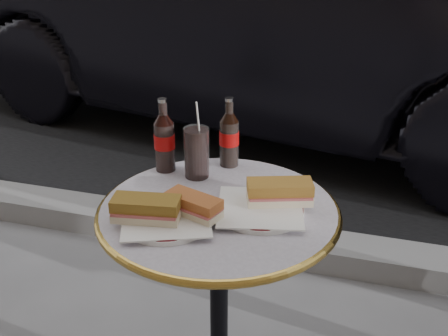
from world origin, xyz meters
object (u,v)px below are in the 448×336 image
(cola_bottle_left, at_px, (164,135))
(cola_bottle_right, at_px, (229,132))
(plate_left, at_px, (167,220))
(cola_glass, at_px, (197,153))
(plate_right, at_px, (260,210))
(parked_car, at_px, (277,8))
(bistro_table, at_px, (219,320))

(cola_bottle_left, relative_size, cola_bottle_right, 1.04)
(plate_left, relative_size, cola_glass, 1.52)
(plate_right, height_order, cola_bottle_left, cola_bottle_left)
(parked_car, bearing_deg, plate_left, -163.02)
(cola_bottle_right, bearing_deg, cola_bottle_left, -153.78)
(bistro_table, relative_size, cola_bottle_left, 3.40)
(plate_right, height_order, parked_car, parked_car)
(plate_left, xyz_separation_m, cola_glass, (-0.01, 0.26, 0.07))
(bistro_table, distance_m, cola_bottle_right, 0.53)
(parked_car, bearing_deg, plate_right, -158.16)
(cola_bottle_right, xyz_separation_m, parked_car, (-0.32, 2.27, -0.04))
(plate_right, height_order, cola_bottle_right, cola_bottle_right)
(bistro_table, distance_m, plate_left, 0.40)
(bistro_table, relative_size, plate_right, 3.33)
(cola_bottle_left, distance_m, cola_glass, 0.11)
(plate_left, relative_size, cola_bottle_left, 1.03)
(cola_glass, bearing_deg, plate_left, -87.87)
(plate_left, distance_m, cola_bottle_right, 0.37)
(plate_right, distance_m, cola_bottle_left, 0.37)
(plate_left, height_order, plate_right, same)
(plate_right, distance_m, cola_bottle_right, 0.31)
(plate_left, height_order, cola_bottle_left, cola_bottle_left)
(bistro_table, bearing_deg, cola_glass, 125.58)
(parked_car, bearing_deg, cola_bottle_right, -160.73)
(cola_glass, bearing_deg, plate_right, -34.44)
(cola_bottle_right, height_order, parked_car, parked_car)
(plate_right, bearing_deg, plate_left, -152.46)
(bistro_table, bearing_deg, plate_left, -134.04)
(plate_right, relative_size, cola_bottle_right, 1.06)
(cola_bottle_right, bearing_deg, parked_car, 98.00)
(cola_glass, relative_size, parked_car, 0.03)
(bistro_table, xyz_separation_m, cola_bottle_left, (-0.21, 0.17, 0.47))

